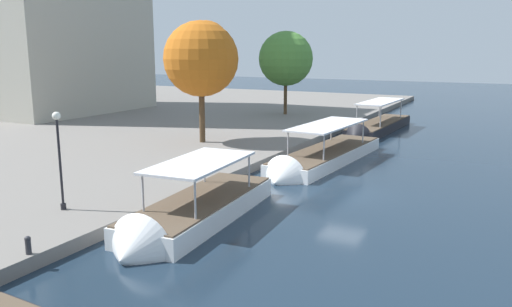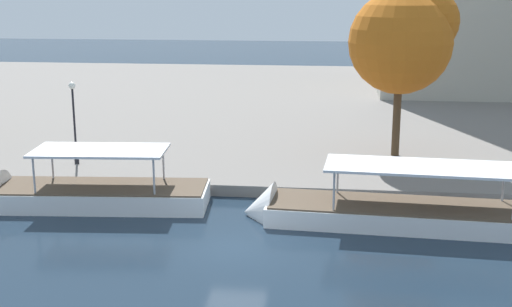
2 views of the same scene
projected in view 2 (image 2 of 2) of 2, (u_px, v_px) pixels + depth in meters
ground_plane at (236, 249)px, 28.71m from camera, size 220.00×220.00×0.00m
dock_promenade at (289, 104)px, 62.06m from camera, size 120.00×55.00×0.61m
tour_boat_1 at (81, 198)px, 34.22m from camera, size 11.87×4.14×4.15m
tour_boat_2 at (394, 218)px, 31.62m from camera, size 15.29×4.28×4.18m
lamp_post at (74, 115)px, 39.29m from camera, size 0.39×0.39×4.78m
tree_2 at (407, 38)px, 40.31m from camera, size 6.47×6.13×10.00m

